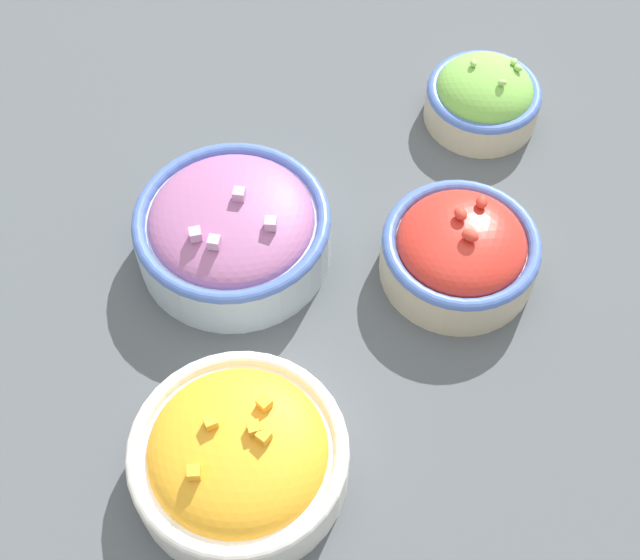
# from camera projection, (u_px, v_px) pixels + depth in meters

# --- Properties ---
(ground_plane) EXTENTS (3.00, 3.00, 0.00)m
(ground_plane) POSITION_uv_depth(u_px,v_px,m) (320.00, 299.00, 0.78)
(ground_plane) COLOR #4C5156
(bowl_red_onion) EXTENTS (0.17, 0.17, 0.08)m
(bowl_red_onion) POSITION_uv_depth(u_px,v_px,m) (233.00, 229.00, 0.78)
(bowl_red_onion) COLOR #B2C1CC
(bowl_red_onion) RESTS_ON ground_plane
(bowl_cherry_tomatoes) EXTENTS (0.14, 0.14, 0.07)m
(bowl_cherry_tomatoes) POSITION_uv_depth(u_px,v_px,m) (460.00, 250.00, 0.77)
(bowl_cherry_tomatoes) COLOR beige
(bowl_cherry_tomatoes) RESTS_ON ground_plane
(bowl_lettuce) EXTENTS (0.11, 0.11, 0.07)m
(bowl_lettuce) POSITION_uv_depth(u_px,v_px,m) (483.00, 97.00, 0.88)
(bowl_lettuce) COLOR beige
(bowl_lettuce) RESTS_ON ground_plane
(bowl_squash) EXTENTS (0.17, 0.17, 0.07)m
(bowl_squash) POSITION_uv_depth(u_px,v_px,m) (239.00, 455.00, 0.67)
(bowl_squash) COLOR silver
(bowl_squash) RESTS_ON ground_plane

